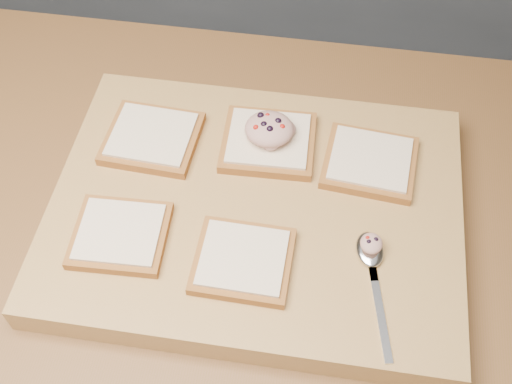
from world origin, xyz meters
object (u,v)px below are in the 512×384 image
Objects in this scene: cutting_board at (256,211)px; tuna_salad_dollop at (269,129)px; spoon at (371,258)px; bread_far_center at (268,142)px.

tuna_salad_dollop reaches higher than cutting_board.
spoon is at bearing -47.86° from tuna_salad_dollop.
bread_far_center reaches higher than cutting_board.
bread_far_center reaches higher than spoon.
tuna_salad_dollop is at bearing 71.83° from bread_far_center.
tuna_salad_dollop is at bearing 132.14° from spoon.
cutting_board is at bearing 156.47° from spoon.
bread_far_center is at bearing 132.48° from spoon.
cutting_board is 0.10m from bread_far_center.
tuna_salad_dollop is (0.00, 0.00, 0.03)m from bread_far_center.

